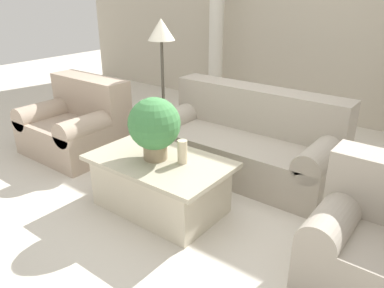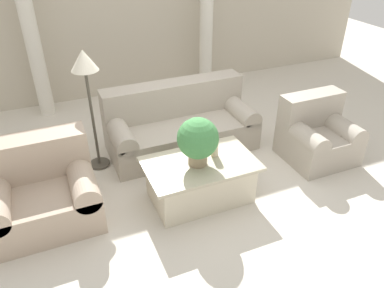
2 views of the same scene
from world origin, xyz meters
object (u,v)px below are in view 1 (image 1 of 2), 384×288
Objects in this scene: floor_lamp at (162,43)px; potted_plant at (154,125)px; loveseat at (78,123)px; coffee_table at (160,183)px; armchair at (382,240)px; sofa_long at (246,140)px.

potted_plant is at bearing -51.17° from floor_lamp.
loveseat is 2.03× the size of potted_plant.
coffee_table is 1.82m from floor_lamp.
potted_plant is 0.63× the size of armchair.
armchair is at bearing 6.22° from coffee_table.
loveseat is at bearing -156.91° from sofa_long.
armchair reaches higher than coffee_table.
loveseat reaches higher than armchair.
loveseat reaches higher than coffee_table.
potted_plant is at bearing -173.66° from armchair.
armchair is at bearing -31.65° from sofa_long.
armchair is at bearing 6.34° from potted_plant.
coffee_table is (-0.21, -1.18, -0.09)m from sofa_long.
coffee_table is at bearing 12.22° from potted_plant.
potted_plant reaches higher than sofa_long.
loveseat is at bearing 177.14° from armchair.
floor_lamp is at bearing 161.19° from armchair.
floor_lamp reaches higher than potted_plant.
sofa_long is 2.07m from loveseat.
sofa_long is 1.80× the size of loveseat.
floor_lamp is at bearing 130.11° from coffee_table.
loveseat is 1.73m from coffee_table.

